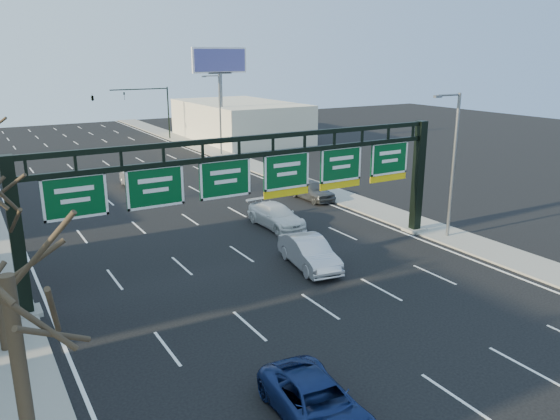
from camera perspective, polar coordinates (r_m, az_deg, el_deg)
ground at (r=24.16m, az=6.94°, el=-11.75°), size 160.00×160.00×0.00m
sidewalk_right at (r=46.45m, az=4.50°, el=2.06°), size 3.00×120.00×0.12m
lane_markings at (r=40.68m, az=-10.43°, el=-0.26°), size 21.60×120.00×0.01m
sign_gantry at (r=28.95m, az=-2.16°, el=2.87°), size 24.60×1.20×7.20m
building_right_distant at (r=75.13m, az=-4.26°, el=9.28°), size 12.00×20.00×5.00m
streetlight_near at (r=34.93m, az=17.58°, el=5.16°), size 2.15×0.22×9.00m
streetlight_far at (r=62.65m, az=-6.39°, el=10.28°), size 2.15×0.22×9.00m
billboard_right at (r=67.97m, az=-6.30°, el=14.08°), size 7.00×0.50×12.00m
traffic_signal_mast at (r=74.47m, az=-16.17°, el=10.97°), size 10.16×0.54×7.00m
car_blue_suv at (r=18.11m, az=3.88°, el=-19.52°), size 2.70×5.10×1.37m
car_silver_sedan at (r=29.71m, az=3.07°, el=-4.47°), size 2.48×5.21×1.65m
car_white_wagon at (r=36.58m, az=-0.41°, el=-0.61°), size 2.28×5.25×1.51m
car_grey_far at (r=43.58m, az=3.33°, el=2.13°), size 2.00×4.64×1.56m
car_silver_distant at (r=49.41m, az=-15.18°, el=3.11°), size 1.62×4.10×1.33m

